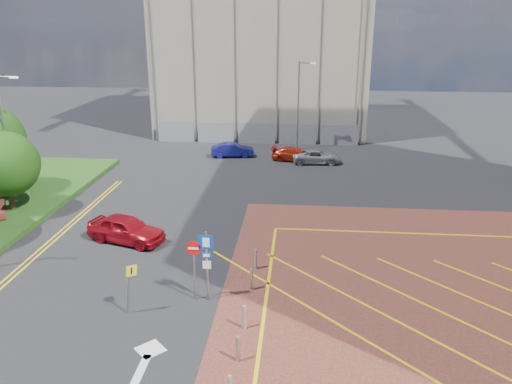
# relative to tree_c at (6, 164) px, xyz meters

# --- Properties ---
(ground) EXTENTS (140.00, 140.00, 0.00)m
(ground) POSITION_rel_tree_c_xyz_m (13.50, -10.00, -3.19)
(ground) COLOR black
(ground) RESTS_ON ground
(tree_c) EXTENTS (4.00, 4.00, 4.90)m
(tree_c) POSITION_rel_tree_c_xyz_m (0.00, 0.00, 0.00)
(tree_c) COLOR #3D2B1C
(tree_c) RESTS_ON grass_bed
(lamp_left_far) EXTENTS (1.53, 0.16, 8.00)m
(lamp_left_far) POSITION_rel_tree_c_xyz_m (-0.92, 2.00, 1.47)
(lamp_left_far) COLOR #9EA0A8
(lamp_left_far) RESTS_ON grass_bed
(lamp_back) EXTENTS (1.53, 0.16, 8.00)m
(lamp_back) POSITION_rel_tree_c_xyz_m (17.58, 18.00, 1.17)
(lamp_back) COLOR #9EA0A8
(lamp_back) RESTS_ON ground
(sign_cluster) EXTENTS (1.17, 0.12, 3.20)m
(sign_cluster) POSITION_rel_tree_c_xyz_m (13.80, -9.02, -1.24)
(sign_cluster) COLOR #9EA0A8
(sign_cluster) RESTS_ON ground
(warning_sign) EXTENTS (0.59, 0.39, 2.25)m
(warning_sign) POSITION_rel_tree_c_xyz_m (11.07, -10.36, -1.76)
(warning_sign) COLOR #9EA0A8
(warning_sign) RESTS_ON ground
(bollard_row) EXTENTS (0.14, 11.14, 0.90)m
(bollard_row) POSITION_rel_tree_c_xyz_m (15.80, -11.67, -2.72)
(bollard_row) COLOR #9EA0A8
(bollard_row) RESTS_ON forecourt
(construction_building) EXTENTS (21.20, 19.20, 22.00)m
(construction_building) POSITION_rel_tree_c_xyz_m (13.50, 30.00, 7.81)
(construction_building) COLOR gray
(construction_building) RESTS_ON ground
(construction_fence) EXTENTS (21.60, 0.06, 2.00)m
(construction_fence) POSITION_rel_tree_c_xyz_m (14.50, 20.00, -2.19)
(construction_fence) COLOR gray
(construction_fence) RESTS_ON ground
(car_red_left) EXTENTS (4.67, 2.97, 1.48)m
(car_red_left) POSITION_rel_tree_c_xyz_m (8.49, -3.45, -2.45)
(car_red_left) COLOR maroon
(car_red_left) RESTS_ON ground
(car_blue_back) EXTENTS (3.91, 1.84, 1.24)m
(car_blue_back) POSITION_rel_tree_c_xyz_m (11.84, 14.83, -2.57)
(car_blue_back) COLOR navy
(car_blue_back) RESTS_ON ground
(car_red_back) EXTENTS (4.19, 2.31, 1.15)m
(car_red_back) POSITION_rel_tree_c_xyz_m (17.35, 13.94, -2.62)
(car_red_back) COLOR #AE210E
(car_red_back) RESTS_ON ground
(car_silver_back) EXTENTS (4.17, 2.13, 1.13)m
(car_silver_back) POSITION_rel_tree_c_xyz_m (19.20, 13.36, -2.63)
(car_silver_back) COLOR #A8A7AE
(car_silver_back) RESTS_ON ground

